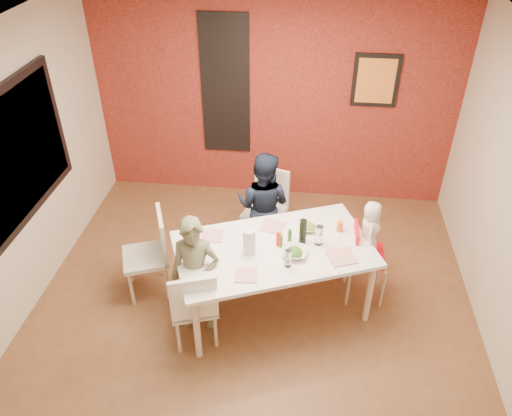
# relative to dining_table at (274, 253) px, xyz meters

# --- Properties ---
(ground) EXTENTS (4.50, 4.50, 0.00)m
(ground) POSITION_rel_dining_table_xyz_m (-0.20, -0.07, -0.70)
(ground) COLOR brown
(ground) RESTS_ON ground
(ceiling) EXTENTS (4.50, 4.50, 0.02)m
(ceiling) POSITION_rel_dining_table_xyz_m (-0.20, -0.07, 2.00)
(ceiling) COLOR silver
(ceiling) RESTS_ON wall_back
(wall_back) EXTENTS (4.50, 0.02, 2.70)m
(wall_back) POSITION_rel_dining_table_xyz_m (-0.20, 2.18, 0.65)
(wall_back) COLOR beige
(wall_back) RESTS_ON ground
(wall_left) EXTENTS (0.02, 4.50, 2.70)m
(wall_left) POSITION_rel_dining_table_xyz_m (-2.45, -0.07, 0.65)
(wall_left) COLOR beige
(wall_left) RESTS_ON ground
(brick_accent_wall) EXTENTS (4.50, 0.02, 2.70)m
(brick_accent_wall) POSITION_rel_dining_table_xyz_m (-0.20, 2.16, 0.65)
(brick_accent_wall) COLOR maroon
(brick_accent_wall) RESTS_ON ground
(picture_window_frame) EXTENTS (0.05, 1.70, 1.30)m
(picture_window_frame) POSITION_rel_dining_table_xyz_m (-2.42, 0.13, 0.85)
(picture_window_frame) COLOR black
(picture_window_frame) RESTS_ON wall_left
(picture_window_pane) EXTENTS (0.02, 1.55, 1.15)m
(picture_window_pane) POSITION_rel_dining_table_xyz_m (-2.40, 0.13, 0.85)
(picture_window_pane) COLOR black
(picture_window_pane) RESTS_ON wall_left
(glassblock_strip) EXTENTS (0.55, 0.03, 1.70)m
(glassblock_strip) POSITION_rel_dining_table_xyz_m (-0.80, 2.15, 0.80)
(glassblock_strip) COLOR silver
(glassblock_strip) RESTS_ON wall_back
(glassblock_surround) EXTENTS (0.60, 0.03, 1.76)m
(glassblock_surround) POSITION_rel_dining_table_xyz_m (-0.80, 2.14, 0.80)
(glassblock_surround) COLOR black
(glassblock_surround) RESTS_ON wall_back
(art_print_frame) EXTENTS (0.54, 0.03, 0.64)m
(art_print_frame) POSITION_rel_dining_table_xyz_m (1.00, 2.14, 0.95)
(art_print_frame) COLOR black
(art_print_frame) RESTS_ON wall_back
(art_print_canvas) EXTENTS (0.44, 0.01, 0.54)m
(art_print_canvas) POSITION_rel_dining_table_xyz_m (1.00, 2.13, 0.95)
(art_print_canvas) COLOR orange
(art_print_canvas) RESTS_ON wall_back
(dining_table) EXTENTS (2.10, 1.64, 0.77)m
(dining_table) POSITION_rel_dining_table_xyz_m (0.00, 0.00, 0.00)
(dining_table) COLOR white
(dining_table) RESTS_ON ground
(chair_near) EXTENTS (0.53, 0.53, 0.90)m
(chair_near) POSITION_rel_dining_table_xyz_m (-0.67, -0.56, -0.20)
(chair_near) COLOR white
(chair_near) RESTS_ON ground
(chair_far) EXTENTS (0.55, 0.55, 0.93)m
(chair_far) POSITION_rel_dining_table_xyz_m (-0.16, 1.10, -0.18)
(chair_far) COLOR white
(chair_far) RESTS_ON ground
(chair_left) EXTENTS (0.57, 0.57, 0.95)m
(chair_left) POSITION_rel_dining_table_xyz_m (-1.25, 0.11, -0.17)
(chair_left) COLOR silver
(chair_left) RESTS_ON ground
(high_chair) EXTENTS (0.38, 0.38, 0.88)m
(high_chair) POSITION_rel_dining_table_xyz_m (0.89, 0.27, -0.17)
(high_chair) COLOR red
(high_chair) RESTS_ON ground
(child_near) EXTENTS (0.48, 0.34, 1.26)m
(child_near) POSITION_rel_dining_table_xyz_m (-0.70, -0.32, -0.07)
(child_near) COLOR brown
(child_near) RESTS_ON ground
(child_far) EXTENTS (0.73, 0.63, 1.30)m
(child_far) POSITION_rel_dining_table_xyz_m (-0.19, 0.86, -0.05)
(child_far) COLOR black
(child_far) RESTS_ON ground
(toddler) EXTENTS (0.23, 0.33, 0.65)m
(toddler) POSITION_rel_dining_table_xyz_m (0.91, 0.27, 0.14)
(toddler) COLOR silver
(toddler) RESTS_ON high_chair
(plate_near_left) EXTENTS (0.22, 0.22, 0.01)m
(plate_near_left) POSITION_rel_dining_table_xyz_m (-0.21, -0.41, 0.07)
(plate_near_left) COLOR white
(plate_near_left) RESTS_ON dining_table
(plate_far_mid) EXTENTS (0.27, 0.27, 0.01)m
(plate_far_mid) POSITION_rel_dining_table_xyz_m (-0.04, 0.32, 0.07)
(plate_far_mid) COLOR white
(plate_far_mid) RESTS_ON dining_table
(plate_near_right) EXTENTS (0.31, 0.31, 0.01)m
(plate_near_right) POSITION_rel_dining_table_xyz_m (0.63, -0.07, 0.07)
(plate_near_right) COLOR white
(plate_near_right) RESTS_ON dining_table
(plate_far_left) EXTENTS (0.23, 0.23, 0.01)m
(plate_far_left) POSITION_rel_dining_table_xyz_m (-0.61, 0.10, 0.07)
(plate_far_left) COLOR white
(plate_far_left) RESTS_ON dining_table
(salad_bowl_a) EXTENTS (0.25, 0.25, 0.06)m
(salad_bowl_a) POSITION_rel_dining_table_xyz_m (0.20, -0.08, 0.10)
(salad_bowl_a) COLOR white
(salad_bowl_a) RESTS_ON dining_table
(salad_bowl_b) EXTENTS (0.22, 0.22, 0.05)m
(salad_bowl_b) POSITION_rel_dining_table_xyz_m (0.31, 0.32, 0.09)
(salad_bowl_b) COLOR silver
(salad_bowl_b) RESTS_ON dining_table
(wine_bottle) EXTENTS (0.07, 0.07, 0.26)m
(wine_bottle) POSITION_rel_dining_table_xyz_m (0.26, 0.11, 0.20)
(wine_bottle) COLOR black
(wine_bottle) RESTS_ON dining_table
(wine_glass_a) EXTENTS (0.06, 0.06, 0.18)m
(wine_glass_a) POSITION_rel_dining_table_xyz_m (0.15, -0.24, 0.16)
(wine_glass_a) COLOR white
(wine_glass_a) RESTS_ON dining_table
(wine_glass_b) EXTENTS (0.07, 0.07, 0.21)m
(wine_glass_b) POSITION_rel_dining_table_xyz_m (0.42, 0.10, 0.17)
(wine_glass_b) COLOR white
(wine_glass_b) RESTS_ON dining_table
(paper_towel_roll) EXTENTS (0.12, 0.12, 0.26)m
(paper_towel_roll) POSITION_rel_dining_table_xyz_m (-0.22, -0.10, 0.20)
(paper_towel_roll) COLOR silver
(paper_towel_roll) RESTS_ON dining_table
(condiment_red) EXTENTS (0.04, 0.04, 0.16)m
(condiment_red) POSITION_rel_dining_table_xyz_m (0.04, 0.04, 0.15)
(condiment_red) COLOR red
(condiment_red) RESTS_ON dining_table
(condiment_green) EXTENTS (0.04, 0.04, 0.14)m
(condiment_green) POSITION_rel_dining_table_xyz_m (0.14, 0.11, 0.14)
(condiment_green) COLOR #2B6923
(condiment_green) RESTS_ON dining_table
(condiment_brown) EXTENTS (0.03, 0.03, 0.14)m
(condiment_brown) POSITION_rel_dining_table_xyz_m (0.06, 0.02, 0.14)
(condiment_brown) COLOR brown
(condiment_brown) RESTS_ON dining_table
(sippy_cup) EXTENTS (0.06, 0.06, 0.11)m
(sippy_cup) POSITION_rel_dining_table_xyz_m (0.62, 0.33, 0.12)
(sippy_cup) COLOR #E05B18
(sippy_cup) RESTS_ON dining_table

